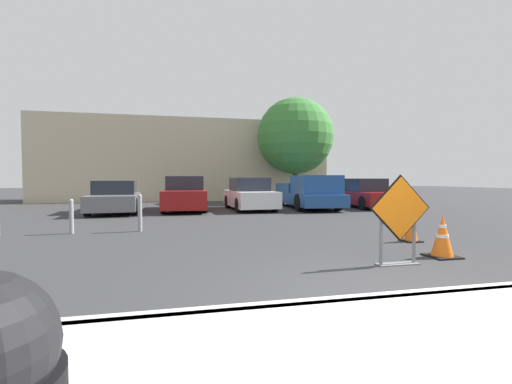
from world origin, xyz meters
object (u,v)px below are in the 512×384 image
at_px(traffic_cone_second, 411,225).
at_px(parked_car_second, 185,195).
at_px(parked_car_fourth, 365,194).
at_px(bollard_second, 71,215).
at_px(pickup_truck, 309,194).
at_px(parked_car_third, 250,195).
at_px(road_closed_sign, 400,216).
at_px(bollard_nearest, 140,212).
at_px(traffic_cone_nearest, 442,237).
at_px(parked_car_nearest, 115,197).

xyz_separation_m(traffic_cone_second, parked_car_second, (-5.00, 9.16, 0.34)).
xyz_separation_m(parked_car_fourth, bollard_second, (-11.97, -5.85, -0.18)).
relative_size(pickup_truck, parked_car_fourth, 1.35).
bearing_deg(parked_car_third, road_closed_sign, 89.12).
bearing_deg(road_closed_sign, bollard_nearest, 134.14).
bearing_deg(pickup_truck, traffic_cone_second, 86.07).
distance_m(traffic_cone_nearest, pickup_truck, 10.43).
relative_size(road_closed_sign, bollard_nearest, 1.47).
bearing_deg(parked_car_nearest, traffic_cone_second, 128.02).
bearing_deg(bollard_nearest, pickup_truck, 39.06).
bearing_deg(parked_car_nearest, traffic_cone_nearest, 121.95).
xyz_separation_m(pickup_truck, parked_car_fourth, (2.99, -0.03, -0.06)).
distance_m(road_closed_sign, pickup_truck, 11.00).
bearing_deg(traffic_cone_second, traffic_cone_nearest, -107.42).
bearing_deg(parked_car_third, traffic_cone_nearest, 95.54).
bearing_deg(traffic_cone_second, pickup_truck, 83.89).
height_order(traffic_cone_nearest, traffic_cone_second, traffic_cone_nearest).
height_order(parked_car_second, bollard_nearest, parked_car_second).
bearing_deg(road_closed_sign, traffic_cone_second, 48.92).
distance_m(parked_car_second, parked_car_third, 2.99).
xyz_separation_m(traffic_cone_nearest, bollard_nearest, (-5.83, 4.44, 0.16)).
bearing_deg(traffic_cone_nearest, traffic_cone_second, 72.58).
bearing_deg(traffic_cone_nearest, road_closed_sign, -162.46).
bearing_deg(parked_car_second, traffic_cone_nearest, 115.27).
relative_size(traffic_cone_nearest, bollard_nearest, 0.76).
xyz_separation_m(road_closed_sign, parked_car_fourth, (5.57, 10.66, -0.16)).
bearing_deg(parked_car_fourth, traffic_cone_nearest, 67.88).
bearing_deg(road_closed_sign, traffic_cone_nearest, 17.54).
height_order(parked_car_nearest, bollard_second, parked_car_nearest).
bearing_deg(bollard_second, traffic_cone_nearest, -30.45).
bearing_deg(parked_car_second, bollard_second, 66.32).
bearing_deg(parked_car_nearest, road_closed_sign, 116.64).
xyz_separation_m(traffic_cone_nearest, traffic_cone_second, (0.47, 1.51, -0.00)).
xyz_separation_m(parked_car_fourth, bollard_nearest, (-10.24, -5.85, -0.12)).
relative_size(parked_car_nearest, parked_car_third, 1.15).
bearing_deg(pickup_truck, parked_car_fourth, -178.41).
bearing_deg(traffic_cone_nearest, parked_car_second, 112.98).
bearing_deg(traffic_cone_second, parked_car_third, 102.84).
xyz_separation_m(parked_car_nearest, pickup_truck, (8.92, -0.10, 0.09)).
relative_size(traffic_cone_nearest, traffic_cone_second, 1.01).
height_order(traffic_cone_second, bollard_second, bollard_second).
distance_m(parked_car_second, pickup_truck, 5.95).
relative_size(traffic_cone_second, parked_car_third, 0.19).
height_order(parked_car_third, parked_car_fourth, parked_car_third).
bearing_deg(parked_car_fourth, road_closed_sign, 63.48).
distance_m(traffic_cone_second, pickup_truck, 8.87).
xyz_separation_m(traffic_cone_second, bollard_second, (-8.03, 2.94, 0.11)).
bearing_deg(parked_car_nearest, bollard_nearest, 101.84).
bearing_deg(parked_car_third, parked_car_second, -8.49).
bearing_deg(bollard_second, parked_car_nearest, 89.50).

